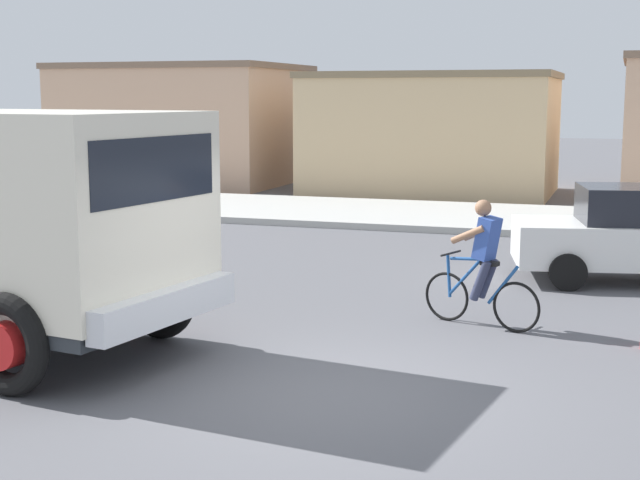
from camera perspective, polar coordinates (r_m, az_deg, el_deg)
name	(u,v)px	position (r m, az deg, el deg)	size (l,w,h in m)	color
ground_plane	(327,392)	(9.77, 0.43, -9.43)	(120.00, 120.00, 0.00)	#56565B
sidewalk_far	(502,218)	(23.07, 11.20, 1.33)	(80.00, 5.00, 0.16)	#ADADA8
cyclist	(482,264)	(12.44, 10.04, -1.45)	(1.64, 0.72, 1.72)	black
building_corner_left	(186,124)	(33.23, -8.31, 7.15)	(7.68, 6.46, 4.14)	tan
building_mid_block	(433,133)	(29.46, 7.00, 6.60)	(7.60, 5.47, 3.78)	#D1B284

